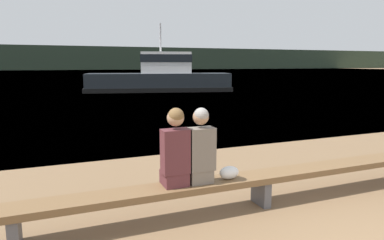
# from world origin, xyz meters

# --- Properties ---
(water_surface) EXTENTS (240.00, 240.00, 0.00)m
(water_surface) POSITION_xyz_m (0.00, 125.94, 0.00)
(water_surface) COLOR teal
(water_surface) RESTS_ON ground
(far_shoreline) EXTENTS (600.00, 12.00, 8.17)m
(far_shoreline) POSITION_xyz_m (0.00, 129.67, 4.08)
(far_shoreline) COLOR #2D3D2D
(far_shoreline) RESTS_ON ground
(bench_main) EXTENTS (7.23, 0.44, 0.48)m
(bench_main) POSITION_xyz_m (-0.37, 2.64, 0.39)
(bench_main) COLOR brown
(bench_main) RESTS_ON ground
(person_left) EXTENTS (0.37, 0.36, 1.06)m
(person_left) POSITION_xyz_m (-1.72, 2.64, 0.97)
(person_left) COLOR #56282D
(person_left) RESTS_ON bench_main
(person_right) EXTENTS (0.37, 0.36, 1.05)m
(person_right) POSITION_xyz_m (-1.37, 2.64, 0.96)
(person_right) COLOR #70665B
(person_right) RESTS_ON bench_main
(shopping_bag) EXTENTS (0.29, 0.17, 0.19)m
(shopping_bag) POSITION_xyz_m (-0.92, 2.63, 0.57)
(shopping_bag) COLOR white
(shopping_bag) RESTS_ON bench_main
(tugboat_red) EXTENTS (11.34, 5.21, 5.09)m
(tugboat_red) POSITION_xyz_m (4.37, 23.88, 0.94)
(tugboat_red) COLOR black
(tugboat_red) RESTS_ON water_surface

